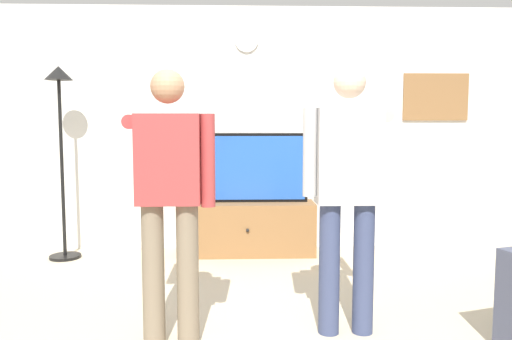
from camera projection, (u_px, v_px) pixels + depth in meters
name	position (u px, v px, depth m)	size (l,w,h in m)	color
back_wall	(253.00, 129.00, 5.66)	(6.40, 0.10, 2.70)	silver
tv_stand	(247.00, 228.00, 5.41)	(1.45, 0.46, 0.56)	olive
television	(247.00, 168.00, 5.40)	(1.31, 0.07, 0.75)	black
wall_clock	(247.00, 40.00, 5.51)	(0.26, 0.26, 0.03)	white
framed_picture	(435.00, 97.00, 5.64)	(0.74, 0.04, 0.53)	olive
floor_lamp	(60.00, 122.00, 5.14)	(0.32, 0.32, 2.00)	black
person_standing_nearer_lamp	(169.00, 192.00, 3.13)	(0.58, 0.78, 1.75)	#7A6B56
person_standing_nearer_couch	(347.00, 184.00, 3.32)	(0.60, 0.78, 1.79)	#384266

